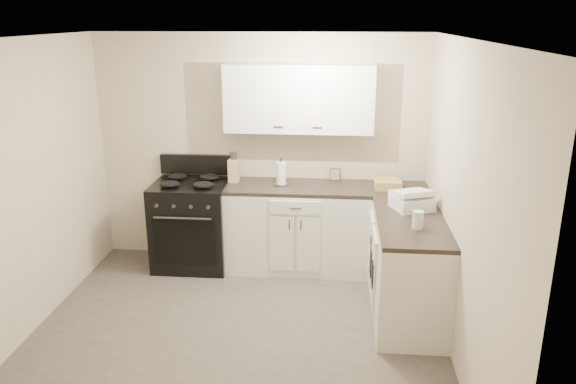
# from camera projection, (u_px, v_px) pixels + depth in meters

# --- Properties ---
(floor) EXTENTS (3.60, 3.60, 0.00)m
(floor) POSITION_uv_depth(u_px,v_px,m) (235.00, 339.00, 4.83)
(floor) COLOR #473F38
(floor) RESTS_ON ground
(ceiling) EXTENTS (3.60, 3.60, 0.00)m
(ceiling) POSITION_uv_depth(u_px,v_px,m) (226.00, 39.00, 4.08)
(ceiling) COLOR white
(ceiling) RESTS_ON wall_back
(wall_back) EXTENTS (3.60, 0.00, 3.60)m
(wall_back) POSITION_uv_depth(u_px,v_px,m) (261.00, 150.00, 6.16)
(wall_back) COLOR beige
(wall_back) RESTS_ON ground
(wall_right) EXTENTS (0.00, 3.60, 3.60)m
(wall_right) POSITION_uv_depth(u_px,v_px,m) (462.00, 208.00, 4.30)
(wall_right) COLOR beige
(wall_right) RESTS_ON ground
(wall_left) EXTENTS (0.00, 3.60, 3.60)m
(wall_left) POSITION_uv_depth(u_px,v_px,m) (15.00, 196.00, 4.60)
(wall_left) COLOR beige
(wall_left) RESTS_ON ground
(wall_front) EXTENTS (3.60, 0.00, 3.60)m
(wall_front) POSITION_uv_depth(u_px,v_px,m) (163.00, 319.00, 2.74)
(wall_front) COLOR beige
(wall_front) RESTS_ON ground
(base_cabinets_back) EXTENTS (1.55, 0.60, 0.90)m
(base_cabinets_back) POSITION_uv_depth(u_px,v_px,m) (297.00, 229.00, 6.08)
(base_cabinets_back) COLOR silver
(base_cabinets_back) RESTS_ON floor
(base_cabinets_right) EXTENTS (0.60, 1.90, 0.90)m
(base_cabinets_right) POSITION_uv_depth(u_px,v_px,m) (404.00, 257.00, 5.38)
(base_cabinets_right) COLOR silver
(base_cabinets_right) RESTS_ON floor
(countertop_back) EXTENTS (1.55, 0.60, 0.04)m
(countertop_back) POSITION_uv_depth(u_px,v_px,m) (297.00, 188.00, 5.94)
(countertop_back) COLOR black
(countertop_back) RESTS_ON base_cabinets_back
(countertop_right) EXTENTS (0.60, 1.90, 0.04)m
(countertop_right) POSITION_uv_depth(u_px,v_px,m) (407.00, 211.00, 5.23)
(countertop_right) COLOR black
(countertop_right) RESTS_ON base_cabinets_right
(upper_cabinets) EXTENTS (1.55, 0.30, 0.70)m
(upper_cabinets) POSITION_uv_depth(u_px,v_px,m) (299.00, 98.00, 5.81)
(upper_cabinets) COLOR white
(upper_cabinets) RESTS_ON wall_back
(stove) EXTENTS (0.80, 0.68, 0.97)m
(stove) POSITION_uv_depth(u_px,v_px,m) (192.00, 225.00, 6.15)
(stove) COLOR black
(stove) RESTS_ON floor
(knife_block) EXTENTS (0.11, 0.10, 0.25)m
(knife_block) POSITION_uv_depth(u_px,v_px,m) (234.00, 171.00, 6.04)
(knife_block) COLOR tan
(knife_block) RESTS_ON countertop_back
(paper_towel) EXTENTS (0.11, 0.11, 0.25)m
(paper_towel) POSITION_uv_depth(u_px,v_px,m) (281.00, 174.00, 5.93)
(paper_towel) COLOR white
(paper_towel) RESTS_ON countertop_back
(picture_frame) EXTENTS (0.11, 0.05, 0.13)m
(picture_frame) POSITION_uv_depth(u_px,v_px,m) (335.00, 174.00, 6.12)
(picture_frame) COLOR black
(picture_frame) RESTS_ON countertop_back
(wicker_basket) EXTENTS (0.28, 0.19, 0.09)m
(wicker_basket) POSITION_uv_depth(u_px,v_px,m) (388.00, 185.00, 5.81)
(wicker_basket) COLOR tan
(wicker_basket) RESTS_ON countertop_right
(countertop_grill) EXTENTS (0.42, 0.41, 0.12)m
(countertop_grill) POSITION_uv_depth(u_px,v_px,m) (411.00, 202.00, 5.22)
(countertop_grill) COLOR white
(countertop_grill) RESTS_ON countertop_right
(glass_jar) EXTENTS (0.10, 0.10, 0.16)m
(glass_jar) POSITION_uv_depth(u_px,v_px,m) (418.00, 220.00, 4.73)
(glass_jar) COLOR silver
(glass_jar) RESTS_ON countertop_right
(oven_mitt_near) EXTENTS (0.02, 0.14, 0.23)m
(oven_mitt_near) POSITION_uv_depth(u_px,v_px,m) (373.00, 274.00, 4.98)
(oven_mitt_near) COLOR black
(oven_mitt_near) RESTS_ON base_cabinets_right
(oven_mitt_far) EXTENTS (0.02, 0.15, 0.25)m
(oven_mitt_far) POSITION_uv_depth(u_px,v_px,m) (371.00, 263.00, 5.25)
(oven_mitt_far) COLOR black
(oven_mitt_far) RESTS_ON base_cabinets_right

